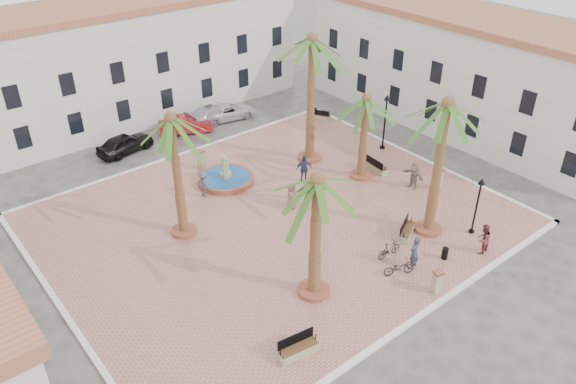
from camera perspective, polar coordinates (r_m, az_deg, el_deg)
name	(u,v)px	position (r m, az deg, el deg)	size (l,w,h in m)	color
ground	(275,220)	(34.32, -1.30, -2.83)	(120.00, 120.00, 0.00)	#56544F
plaza	(275,219)	(34.28, -1.30, -2.72)	(26.00, 22.00, 0.15)	#B87165
kerb_n	(184,154)	(42.31, -10.53, 3.86)	(26.30, 0.30, 0.16)	silver
kerb_s	(416,319)	(28.32, 12.87, -12.43)	(26.30, 0.30, 0.16)	silver
kerb_e	(415,156)	(42.34, 12.74, 3.61)	(0.30, 22.30, 0.16)	silver
kerb_w	(65,314)	(29.93, -21.74, -11.41)	(0.30, 22.30, 0.16)	silver
building_north	(121,61)	(48.10, -16.56, 12.60)	(30.40, 7.40, 9.50)	silver
building_east	(460,70)	(46.97, 17.05, 11.75)	(7.40, 26.40, 9.00)	silver
fountain	(225,178)	(38.02, -6.37, 1.43)	(3.81, 3.81, 1.97)	#A04C37
palm_nw	(172,132)	(30.27, -11.69, 6.03)	(4.84, 4.84, 7.67)	#A04C37
palm_sw	(317,195)	(25.47, 2.94, -0.34)	(5.34, 5.34, 7.00)	#A04C37
palm_s	(446,118)	(30.71, 15.74, 7.23)	(5.22, 5.22, 8.42)	#A04C37
palm_e	(366,109)	(36.60, 7.91, 8.38)	(4.77, 4.77, 6.08)	#A04C37
palm_ne	(312,53)	(37.69, 2.45, 13.96)	(5.50, 5.50, 9.17)	#A04C37
bench_s	(298,349)	(25.80, 1.02, -15.69)	(2.00, 0.87, 1.02)	#909667
bench_se	(407,231)	(33.31, 11.98, -3.93)	(1.89, 1.31, 0.97)	#909667
bench_e	(376,167)	(39.55, 8.96, 2.50)	(0.75, 1.88, 0.96)	#909667
bench_ne	(321,116)	(47.00, 3.34, 7.69)	(1.23, 1.67, 0.86)	#909667
lamppost_s	(479,196)	(33.39, 18.80, -0.43)	(0.40, 0.40, 3.65)	black
lamppost_e	(386,112)	(41.59, 9.90, 7.96)	(0.46, 0.46, 4.28)	black
bollard_se	(437,282)	(29.45, 14.87, -8.78)	(0.56, 0.56, 1.31)	#909667
bollard_n	(201,159)	(39.59, -8.83, 3.29)	(0.59, 0.59, 1.39)	#909667
bollard_e	(438,179)	(37.98, 15.03, 1.29)	(0.60, 0.60, 1.48)	#909667
litter_bin	(445,253)	(31.99, 15.65, -6.02)	(0.35, 0.35, 0.68)	black
cyclist_a	(414,252)	(30.58, 12.72, -6.01)	(0.72, 0.47, 1.96)	#2E3547
bicycle_a	(399,268)	(30.26, 11.20, -7.54)	(0.59, 1.70, 0.89)	black
cyclist_b	(483,239)	(32.73, 19.22, -4.52)	(0.88, 0.69, 1.82)	brown
bicycle_b	(389,249)	(31.36, 10.25, -5.76)	(0.46, 1.61, 0.97)	black
pedestrian_fountain_a	(291,196)	(34.69, 0.34, -0.39)	(0.85, 0.55, 1.74)	#816751
pedestrian_fountain_b	(304,169)	(37.44, 1.62, 2.37)	(1.15, 0.48, 1.96)	navy
pedestrian_north	(204,184)	(36.30, -8.56, 0.81)	(1.14, 0.66, 1.76)	#4A4A4F
pedestrian_east	(414,175)	(37.68, 12.67, 1.65)	(1.71, 0.54, 1.84)	gray
car_black	(125,143)	(43.35, -16.21, 4.76)	(1.73, 4.30, 1.46)	black
car_red	(186,125)	(45.45, -10.34, 6.74)	(1.45, 4.15, 1.37)	#A4191F
car_silver	(213,113)	(47.09, -7.60, 7.92)	(1.98, 4.86, 1.41)	silver
car_white	(228,111)	(47.51, -6.10, 8.15)	(2.12, 4.60, 1.28)	beige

